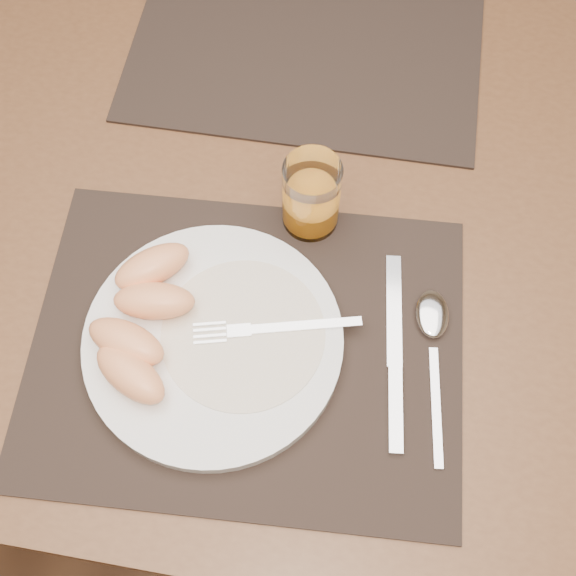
# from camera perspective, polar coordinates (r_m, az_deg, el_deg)

# --- Properties ---
(ground) EXTENTS (5.00, 5.00, 0.00)m
(ground) POSITION_cam_1_polar(r_m,az_deg,el_deg) (1.54, 0.16, -7.31)
(ground) COLOR #54331C
(ground) RESTS_ON ground
(table) EXTENTS (1.40, 0.90, 0.75)m
(table) POSITION_cam_1_polar(r_m,az_deg,el_deg) (0.93, 0.26, 5.79)
(table) COLOR brown
(table) RESTS_ON ground
(placemat_near) EXTENTS (0.47, 0.38, 0.00)m
(placemat_near) POSITION_cam_1_polar(r_m,az_deg,el_deg) (0.76, -3.29, -4.73)
(placemat_near) COLOR black
(placemat_near) RESTS_ON table
(placemat_far) EXTENTS (0.45, 0.35, 0.00)m
(placemat_far) POSITION_cam_1_polar(r_m,az_deg,el_deg) (1.00, 1.59, 19.16)
(placemat_far) COLOR black
(placemat_far) RESTS_ON table
(plate) EXTENTS (0.27, 0.27, 0.02)m
(plate) POSITION_cam_1_polar(r_m,az_deg,el_deg) (0.75, -5.91, -4.18)
(plate) COLOR white
(plate) RESTS_ON placemat_near
(plate_dressing) EXTENTS (0.17, 0.17, 0.00)m
(plate_dressing) POSITION_cam_1_polar(r_m,az_deg,el_deg) (0.75, -3.57, -3.60)
(plate_dressing) COLOR white
(plate_dressing) RESTS_ON plate
(fork) EXTENTS (0.17, 0.06, 0.00)m
(fork) POSITION_cam_1_polar(r_m,az_deg,el_deg) (0.75, -2.04, -3.26)
(fork) COLOR silver
(fork) RESTS_ON plate
(knife) EXTENTS (0.04, 0.22, 0.01)m
(knife) POSITION_cam_1_polar(r_m,az_deg,el_deg) (0.75, 8.44, -6.14)
(knife) COLOR silver
(knife) RESTS_ON placemat_near
(spoon) EXTENTS (0.05, 0.19, 0.01)m
(spoon) POSITION_cam_1_polar(r_m,az_deg,el_deg) (0.77, 11.36, -3.05)
(spoon) COLOR silver
(spoon) RESTS_ON placemat_near
(juice_glass) EXTENTS (0.06, 0.06, 0.10)m
(juice_glass) POSITION_cam_1_polar(r_m,az_deg,el_deg) (0.79, 1.84, 7.12)
(juice_glass) COLOR white
(juice_glass) RESTS_ON placemat_near
(grapefruit_wedges) EXTENTS (0.11, 0.20, 0.03)m
(grapefruit_wedges) POSITION_cam_1_polar(r_m,az_deg,el_deg) (0.75, -11.54, -2.46)
(grapefruit_wedges) COLOR #FFA668
(grapefruit_wedges) RESTS_ON plate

